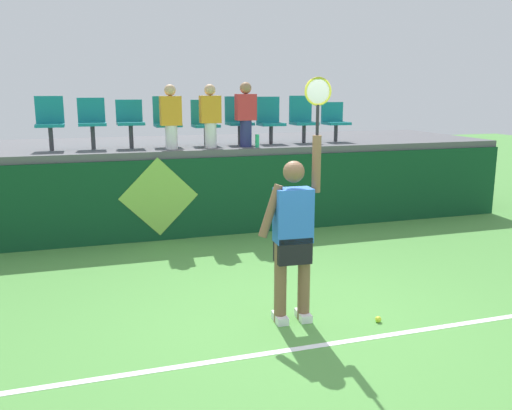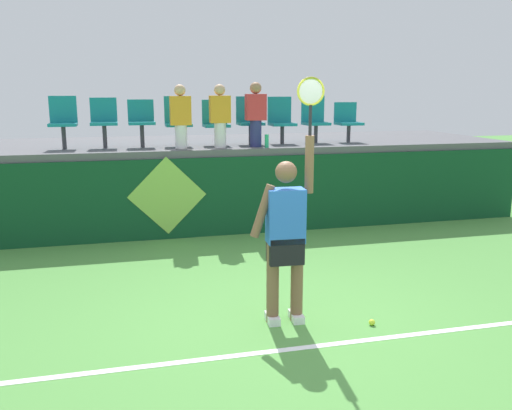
% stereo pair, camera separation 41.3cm
% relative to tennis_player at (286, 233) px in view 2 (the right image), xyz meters
% --- Properties ---
extents(ground_plane, '(40.00, 40.00, 0.00)m').
position_rel_tennis_player_xyz_m(ground_plane, '(0.03, 0.04, -0.96)').
color(ground_plane, '#519342').
extents(court_back_wall, '(11.22, 0.20, 1.32)m').
position_rel_tennis_player_xyz_m(court_back_wall, '(0.03, 3.66, -0.30)').
color(court_back_wall, '#0F4223').
rests_on(court_back_wall, ground_plane).
extents(spectator_platform, '(11.22, 3.07, 0.12)m').
position_rel_tennis_player_xyz_m(spectator_platform, '(0.03, 5.15, 0.42)').
color(spectator_platform, '#56565B').
rests_on(spectator_platform, court_back_wall).
extents(court_baseline_stripe, '(10.10, 0.08, 0.01)m').
position_rel_tennis_player_xyz_m(court_baseline_stripe, '(0.03, -0.63, -0.96)').
color(court_baseline_stripe, white).
rests_on(court_baseline_stripe, ground_plane).
extents(tennis_player, '(0.75, 0.28, 2.53)m').
position_rel_tennis_player_xyz_m(tennis_player, '(0.00, 0.00, 0.00)').
color(tennis_player, white).
rests_on(tennis_player, ground_plane).
extents(tennis_ball, '(0.07, 0.07, 0.07)m').
position_rel_tennis_player_xyz_m(tennis_ball, '(0.85, -0.32, -0.93)').
color(tennis_ball, '#D1E533').
rests_on(tennis_ball, ground_plane).
extents(water_bottle, '(0.07, 0.07, 0.22)m').
position_rel_tennis_player_xyz_m(water_bottle, '(0.82, 3.79, 0.59)').
color(water_bottle, '#26B272').
rests_on(water_bottle, spectator_platform).
extents(stadium_chair_0, '(0.44, 0.42, 0.87)m').
position_rel_tennis_player_xyz_m(stadium_chair_0, '(-2.49, 4.41, 0.96)').
color(stadium_chair_0, '#38383D').
rests_on(stadium_chair_0, spectator_platform).
extents(stadium_chair_1, '(0.44, 0.42, 0.84)m').
position_rel_tennis_player_xyz_m(stadium_chair_1, '(-1.84, 4.41, 0.95)').
color(stadium_chair_1, '#38383D').
rests_on(stadium_chair_1, spectator_platform).
extents(stadium_chair_2, '(0.44, 0.42, 0.80)m').
position_rel_tennis_player_xyz_m(stadium_chair_2, '(-1.23, 4.41, 0.94)').
color(stadium_chair_2, '#38383D').
rests_on(stadium_chair_2, spectator_platform).
extents(stadium_chair_3, '(0.44, 0.42, 0.86)m').
position_rel_tennis_player_xyz_m(stadium_chair_3, '(-0.61, 4.42, 0.94)').
color(stadium_chair_3, '#38383D').
rests_on(stadium_chair_3, spectator_platform).
extents(stadium_chair_4, '(0.44, 0.42, 0.79)m').
position_rel_tennis_player_xyz_m(stadium_chair_4, '(0.05, 4.41, 0.90)').
color(stadium_chair_4, '#38383D').
rests_on(stadium_chair_4, spectator_platform).
extents(stadium_chair_5, '(0.44, 0.42, 0.85)m').
position_rel_tennis_player_xyz_m(stadium_chair_5, '(0.67, 4.42, 0.94)').
color(stadium_chair_5, '#38383D').
rests_on(stadium_chair_5, spectator_platform).
extents(stadium_chair_6, '(0.44, 0.42, 0.84)m').
position_rel_tennis_player_xyz_m(stadium_chair_6, '(1.26, 4.42, 0.92)').
color(stadium_chair_6, '#38383D').
rests_on(stadium_chair_6, spectator_platform).
extents(stadium_chair_7, '(0.44, 0.42, 0.86)m').
position_rel_tennis_player_xyz_m(stadium_chair_7, '(1.90, 4.42, 0.93)').
color(stadium_chair_7, '#38383D').
rests_on(stadium_chair_7, spectator_platform).
extents(stadium_chair_8, '(0.44, 0.42, 0.73)m').
position_rel_tennis_player_xyz_m(stadium_chair_8, '(2.55, 4.41, 0.88)').
color(stadium_chair_8, '#38383D').
rests_on(stadium_chair_8, spectator_platform).
extents(spectator_0, '(0.34, 0.20, 1.09)m').
position_rel_tennis_player_xyz_m(spectator_0, '(0.67, 3.96, 1.05)').
color(spectator_0, navy).
rests_on(spectator_0, spectator_platform).
extents(spectator_1, '(0.34, 0.20, 1.05)m').
position_rel_tennis_player_xyz_m(spectator_1, '(-0.61, 3.98, 1.02)').
color(spectator_1, white).
rests_on(spectator_1, spectator_platform).
extents(spectator_2, '(0.34, 0.20, 1.06)m').
position_rel_tennis_player_xyz_m(spectator_2, '(0.05, 3.97, 1.02)').
color(spectator_2, white).
rests_on(spectator_2, spectator_platform).
extents(wall_signage_mount, '(1.27, 0.01, 1.36)m').
position_rel_tennis_player_xyz_m(wall_signage_mount, '(-0.91, 3.56, -0.96)').
color(wall_signage_mount, '#0F4223').
rests_on(wall_signage_mount, ground_plane).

